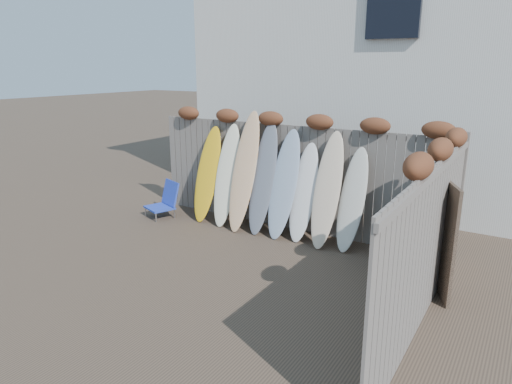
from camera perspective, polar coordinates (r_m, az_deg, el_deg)
The scene contains 15 objects.
ground at distance 7.12m, azimuth -5.20°, elevation -9.99°, with size 80.00×80.00×0.00m, color #493A2D.
back_fence at distance 8.63m, azimuth 4.54°, elevation 2.92°, with size 6.05×0.28×2.24m.
right_fence at distance 5.75m, azimuth 20.82°, elevation -4.99°, with size 0.28×4.40×2.24m.
house at distance 12.09m, azimuth 16.12°, elevation 15.60°, with size 8.50×5.50×6.33m.
beach_chair at distance 9.73m, azimuth -11.31°, elevation -1.02°, with size 0.72×0.74×0.73m.
wooden_crate at distance 6.75m, azimuth 18.87°, elevation -9.00°, with size 0.60×0.50×0.71m, color #6C5C51.
lattice_panel at distance 6.76m, azimuth 22.35°, elevation -5.27°, with size 0.04×1.06×1.59m, color #443629.
surfboard_0 at distance 9.26m, azimuth -6.09°, elevation 2.24°, with size 0.53×0.07×1.97m, color yellow.
surfboard_1 at distance 8.96m, azimuth -3.68°, elevation 2.10°, with size 0.48×0.07×2.05m, color white.
surfboard_2 at distance 8.66m, azimuth -1.49°, elevation 2.59°, with size 0.50×0.07×2.34m, color #E6B26E.
surfboard_3 at distance 8.51m, azimuth 0.89°, elevation 1.72°, with size 0.47×0.07×2.14m, color slate.
surfboard_4 at distance 8.29m, azimuth 3.50°, elevation 0.97°, with size 0.53×0.07×2.04m, color #94A9C5.
surfboard_5 at distance 8.19m, azimuth 5.97°, elevation -0.06°, with size 0.47×0.07×1.81m, color white.
surfboard_6 at distance 7.94m, azimuth 8.89°, elevation 0.25°, with size 0.48×0.07×2.07m, color beige.
surfboard_7 at distance 7.86m, azimuth 11.93°, elevation -0.96°, with size 0.45×0.07×1.82m, color silver.
Camera 1 is at (3.93, -5.09, 3.06)m, focal length 32.00 mm.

